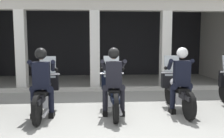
% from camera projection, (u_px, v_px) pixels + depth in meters
% --- Properties ---
extents(ground_plane, '(80.00, 80.00, 0.00)m').
position_uv_depth(ground_plane, '(107.00, 89.00, 8.87)').
color(ground_plane, gray).
extents(station_building, '(11.52, 4.15, 3.41)m').
position_uv_depth(station_building, '(95.00, 31.00, 10.80)').
color(station_building, black).
rests_on(station_building, ground).
extents(kerb_strip, '(11.02, 0.24, 0.12)m').
position_uv_depth(kerb_strip, '(95.00, 89.00, 8.47)').
color(kerb_strip, '#B7B5AD').
rests_on(kerb_strip, ground).
extents(motorcycle_left, '(0.62, 2.04, 1.35)m').
position_uv_depth(motorcycle_left, '(45.00, 93.00, 5.78)').
color(motorcycle_left, black).
rests_on(motorcycle_left, ground).
extents(police_officer_left, '(0.63, 0.61, 1.58)m').
position_uv_depth(police_officer_left, '(42.00, 77.00, 5.44)').
color(police_officer_left, black).
rests_on(police_officer_left, ground).
extents(motorcycle_center, '(0.62, 2.04, 1.35)m').
position_uv_depth(motorcycle_center, '(113.00, 92.00, 5.93)').
color(motorcycle_center, black).
rests_on(motorcycle_center, ground).
extents(police_officer_center, '(0.63, 0.61, 1.58)m').
position_uv_depth(police_officer_center, '(114.00, 76.00, 5.60)').
color(police_officer_center, black).
rests_on(police_officer_center, ground).
extents(motorcycle_right, '(0.62, 2.04, 1.35)m').
position_uv_depth(motorcycle_right, '(177.00, 90.00, 6.11)').
color(motorcycle_right, black).
rests_on(motorcycle_right, ground).
extents(police_officer_right, '(0.63, 0.61, 1.58)m').
position_uv_depth(police_officer_right, '(181.00, 75.00, 5.78)').
color(police_officer_right, black).
rests_on(police_officer_right, ground).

